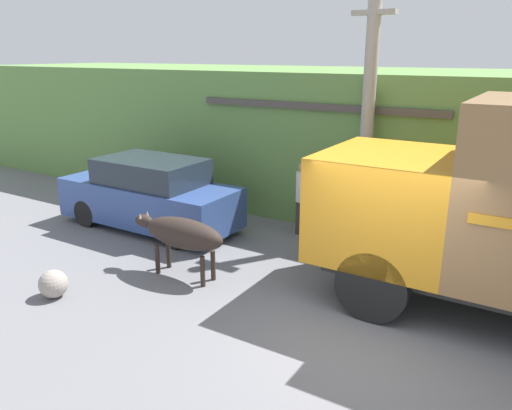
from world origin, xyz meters
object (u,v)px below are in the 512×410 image
at_px(brown_cow, 182,234).
at_px(pedestrian_on_hill, 302,194).
at_px(utility_pole, 368,114).
at_px(roadside_rock, 53,284).
at_px(parked_suv, 149,195).

distance_m(brown_cow, pedestrian_on_hill, 3.37).
distance_m(brown_cow, utility_pole, 4.63).
distance_m(brown_cow, roadside_rock, 2.38).
bearing_deg(utility_pole, brown_cow, -121.81).
xyz_separation_m(parked_suv, utility_pole, (4.64, 1.83, 2.03)).
xyz_separation_m(brown_cow, parked_suv, (-2.44, 1.72, -0.03)).
bearing_deg(brown_cow, utility_pole, 58.32).
bearing_deg(roadside_rock, parked_suv, 106.65).
bearing_deg(roadside_rock, pedestrian_on_hill, 66.18).
distance_m(parked_suv, utility_pole, 5.39).
bearing_deg(pedestrian_on_hill, utility_pole, 177.90).
bearing_deg(utility_pole, pedestrian_on_hill, -167.03).
distance_m(pedestrian_on_hill, roadside_rock, 5.62).
distance_m(pedestrian_on_hill, utility_pole, 2.32).
height_order(parked_suv, pedestrian_on_hill, pedestrian_on_hill).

